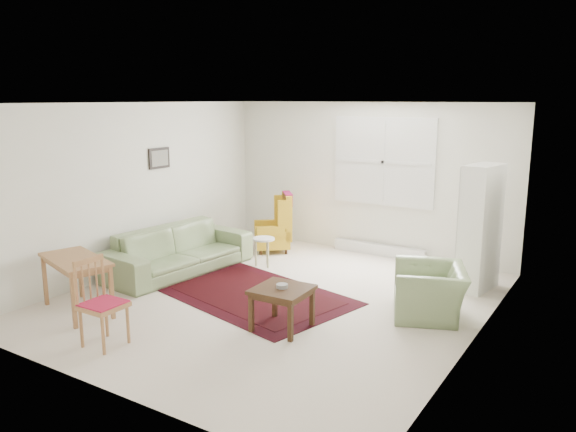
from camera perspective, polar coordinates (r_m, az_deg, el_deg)
The scene contains 10 objects.
room at distance 7.20m, azimuth -0.25°, elevation 1.47°, with size 5.04×5.54×2.51m.
rug at distance 7.51m, azimuth -3.50°, elevation -7.95°, with size 2.55×1.64×0.03m, color black, non-canonical shape.
sofa at distance 8.51m, azimuth -11.02°, elevation -2.57°, with size 2.30×0.90×0.93m, color #778C5D.
armchair at distance 6.94m, azimuth 14.21°, elevation -6.94°, with size 0.93×0.81×0.73m, color #778C5D.
wingback_chair at distance 9.48m, azimuth -1.64°, elevation -0.63°, with size 0.58×0.62×1.01m, color gold, non-canonical shape.
coffee_table at distance 6.39m, azimuth -0.60°, elevation -9.34°, with size 0.60×0.60×0.49m, color #3A2312, non-canonical shape.
stool at distance 8.71m, azimuth -2.48°, elevation -3.65°, with size 0.34×0.34×0.45m, color white, non-canonical shape.
cabinet at distance 7.96m, azimuth 18.97°, elevation -1.14°, with size 0.36×0.68×1.71m, color white, non-canonical shape.
desk at distance 7.31m, azimuth -20.63°, elevation -6.57°, with size 1.07×0.53×0.68m, color #A47042, non-canonical shape.
desk_chair at distance 6.21m, azimuth -18.27°, elevation -8.42°, with size 0.41×0.41×0.93m, color #A47042, non-canonical shape.
Camera 1 is at (3.82, -5.76, 2.56)m, focal length 35.00 mm.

